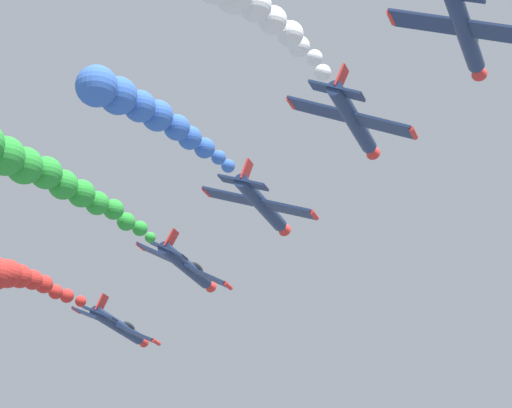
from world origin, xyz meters
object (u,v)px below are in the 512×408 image
(airplane_left_inner, at_px, (187,266))
(airplane_right_inner, at_px, (262,204))
(airplane_lead, at_px, (119,326))
(airplane_left_outer, at_px, (353,119))
(airplane_right_outer, at_px, (465,31))

(airplane_left_inner, bearing_deg, airplane_right_inner, -38.10)
(airplane_left_inner, distance_m, airplane_right_inner, 11.92)
(airplane_left_inner, bearing_deg, airplane_lead, 142.90)
(airplane_left_inner, distance_m, airplane_left_outer, 24.31)
(airplane_left_outer, bearing_deg, airplane_right_outer, -37.44)
(airplane_lead, bearing_deg, airplane_right_inner, -37.59)
(airplane_lead, relative_size, airplane_right_inner, 1.00)
(airplane_right_inner, bearing_deg, airplane_right_outer, -38.81)
(airplane_left_outer, relative_size, airplane_right_outer, 1.00)
(airplane_lead, bearing_deg, airplane_right_outer, -38.19)
(airplane_lead, relative_size, airplane_right_outer, 1.00)
(airplane_left_inner, xyz_separation_m, airplane_right_outer, (27.56, -21.97, 4.18))
(airplane_right_inner, height_order, airplane_right_outer, airplane_right_outer)
(airplane_lead, distance_m, airplane_left_inner, 12.65)
(airplane_left_inner, bearing_deg, airplane_left_outer, -39.09)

